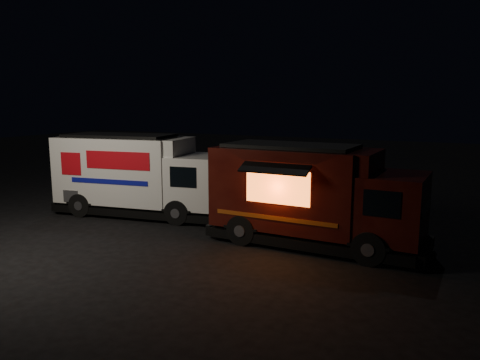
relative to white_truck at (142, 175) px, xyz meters
The scene contains 3 objects.
ground 3.93m from the white_truck, 41.61° to the right, with size 80.00×80.00×0.00m, color black.
white_truck is the anchor object (origin of this frame).
red_truck 6.94m from the white_truck, ahead, with size 6.32×2.32×2.94m, color #3C100A, non-canonical shape.
Camera 1 is at (8.16, -11.15, 4.20)m, focal length 35.00 mm.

